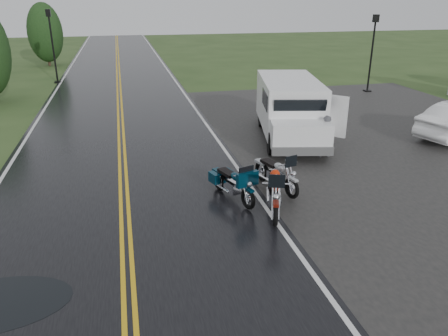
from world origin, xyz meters
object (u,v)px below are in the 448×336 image
(motorcycle_red, at_px, (276,204))
(person_at_van, at_px, (325,137))
(lamp_post_far_right, at_px, (372,54))
(van_white, at_px, (273,123))
(lamp_post_far_left, at_px, (53,47))
(motorcycle_teal, at_px, (248,190))
(motorcycle_silver, at_px, (292,180))

(motorcycle_red, distance_m, person_at_van, 5.69)
(motorcycle_red, xyz_separation_m, person_at_van, (3.46, 4.52, 0.10))
(motorcycle_red, xyz_separation_m, lamp_post_far_right, (11.13, 14.71, 1.61))
(van_white, height_order, lamp_post_far_left, lamp_post_far_left)
(motorcycle_teal, xyz_separation_m, lamp_post_far_right, (11.54, 13.65, 1.67))
(person_at_van, xyz_separation_m, lamp_post_far_right, (7.68, 10.19, 1.50))
(motorcycle_silver, bearing_deg, lamp_post_far_left, 96.97)
(motorcycle_silver, distance_m, lamp_post_far_right, 16.80)
(motorcycle_teal, xyz_separation_m, person_at_van, (3.86, 3.46, 0.16))
(lamp_post_far_left, bearing_deg, motorcycle_teal, -70.92)
(van_white, bearing_deg, motorcycle_teal, -104.78)
(motorcycle_red, height_order, motorcycle_silver, motorcycle_red)
(motorcycle_silver, bearing_deg, van_white, 63.63)
(person_at_van, bearing_deg, van_white, -18.87)
(lamp_post_far_left, bearing_deg, van_white, -61.03)
(lamp_post_far_left, xyz_separation_m, lamp_post_far_right, (18.84, -7.45, -0.10))
(motorcycle_teal, distance_m, lamp_post_far_right, 17.95)
(motorcycle_silver, bearing_deg, motorcycle_teal, 178.80)
(lamp_post_far_right, bearing_deg, motorcycle_teal, -130.22)
(motorcycle_silver, relative_size, lamp_post_far_left, 0.44)
(motorcycle_teal, bearing_deg, van_white, 44.62)
(motorcycle_teal, bearing_deg, motorcycle_silver, -3.76)
(motorcycle_teal, bearing_deg, motorcycle_red, -87.20)
(person_at_van, bearing_deg, motorcycle_silver, 53.19)
(motorcycle_red, relative_size, lamp_post_far_right, 0.50)
(person_at_van, distance_m, lamp_post_far_right, 12.85)
(motorcycle_silver, height_order, lamp_post_far_right, lamp_post_far_right)
(van_white, bearing_deg, motorcycle_red, -95.88)
(person_at_van, distance_m, lamp_post_far_left, 20.94)
(motorcycle_teal, relative_size, lamp_post_far_right, 0.45)
(motorcycle_red, relative_size, person_at_van, 1.47)
(van_white, bearing_deg, lamp_post_far_left, 131.22)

